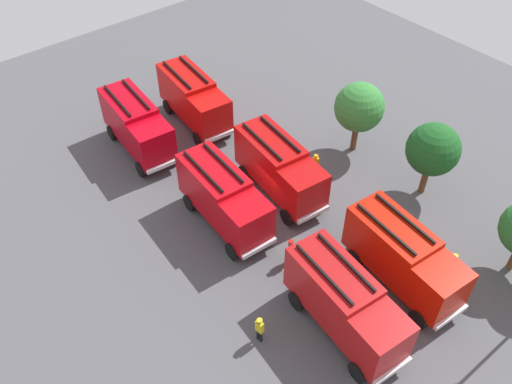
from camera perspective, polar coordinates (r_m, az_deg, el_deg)
ground_plane at (r=34.40m, az=-0.00°, el=-1.68°), size 56.80×56.80×0.00m
fire_truck_0 at (r=38.42m, az=-12.56°, el=7.02°), size 7.40×3.32×3.88m
fire_truck_1 at (r=32.07m, az=-3.45°, el=-0.54°), size 7.36×3.19×3.88m
fire_truck_2 at (r=27.52m, az=9.44°, el=-11.49°), size 7.42×3.38×3.88m
fire_truck_3 at (r=40.45m, az=-6.63°, el=9.90°), size 7.43×3.41×3.88m
fire_truck_4 at (r=34.07m, az=2.52°, el=2.70°), size 7.43×3.42×3.88m
fire_truck_5 at (r=30.00m, az=15.43°, el=-6.59°), size 7.40×3.32×3.88m
firefighter_0 at (r=31.97m, az=20.14°, el=-7.23°), size 0.44×0.48×1.79m
firefighter_1 at (r=30.72m, az=3.66°, el=-6.20°), size 0.47×0.46×1.82m
firefighter_2 at (r=36.20m, az=6.31°, el=2.96°), size 0.44×0.48×1.78m
firefighter_3 at (r=27.69m, az=0.38°, el=-14.32°), size 0.44×0.29×1.79m
tree_0 at (r=37.37m, az=10.92°, el=8.81°), size 3.42×3.42×5.30m
tree_1 at (r=34.96m, az=18.30°, el=4.30°), size 3.37×3.37×5.22m
traffic_cone_0 at (r=37.33m, az=5.42°, el=3.04°), size 0.39×0.39×0.55m
traffic_cone_1 at (r=36.14m, az=5.14°, el=1.53°), size 0.45×0.45×0.64m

